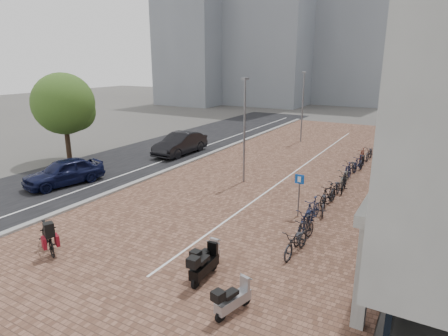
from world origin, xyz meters
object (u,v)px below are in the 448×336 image
at_px(car_dark, 180,144).
at_px(hero_bike, 47,237).
at_px(scooter_back, 233,298).
at_px(parking_sign, 299,190).
at_px(car_navy, 64,172).
at_px(scooter_front, 206,257).
at_px(scooter_mid, 204,264).

relative_size(car_dark, hero_bike, 2.53).
distance_m(scooter_back, parking_sign, 7.77).
distance_m(car_navy, scooter_front, 12.84).
relative_size(car_navy, car_dark, 0.89).
bearing_deg(scooter_mid, hero_bike, -170.57).
distance_m(car_dark, scooter_mid, 17.72).
height_order(car_navy, car_dark, car_dark).
distance_m(car_dark, scooter_back, 19.62).
xyz_separation_m(car_dark, parking_sign, (11.97, -7.23, 0.51)).
relative_size(hero_bike, scooter_mid, 1.21).
relative_size(car_navy, scooter_mid, 2.74).
bearing_deg(scooter_back, hero_bike, -163.68).
distance_m(car_navy, car_dark, 9.54).
distance_m(scooter_mid, parking_sign, 6.70).
relative_size(car_navy, hero_bike, 2.26).
distance_m(hero_bike, scooter_back, 7.85).
relative_size(car_dark, scooter_back, 3.45).
height_order(hero_bike, scooter_front, hero_bike).
height_order(hero_bike, scooter_back, hero_bike).
relative_size(scooter_front, scooter_back, 1.01).
height_order(car_dark, parking_sign, parking_sign).
bearing_deg(hero_bike, scooter_back, -63.84).
xyz_separation_m(car_navy, scooter_back, (14.15, -5.49, -0.27)).
bearing_deg(parking_sign, scooter_front, -98.54).
bearing_deg(scooter_back, car_dark, 145.11).
height_order(car_navy, scooter_front, car_navy).
xyz_separation_m(car_navy, parking_sign, (13.39, 2.20, 0.57)).
height_order(scooter_mid, scooter_back, scooter_mid).
xyz_separation_m(scooter_mid, scooter_back, (1.67, -1.09, -0.06)).
xyz_separation_m(car_dark, scooter_front, (10.82, -13.33, -0.32)).
xyz_separation_m(car_navy, scooter_front, (12.24, -3.89, -0.26)).
height_order(car_dark, hero_bike, car_dark).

